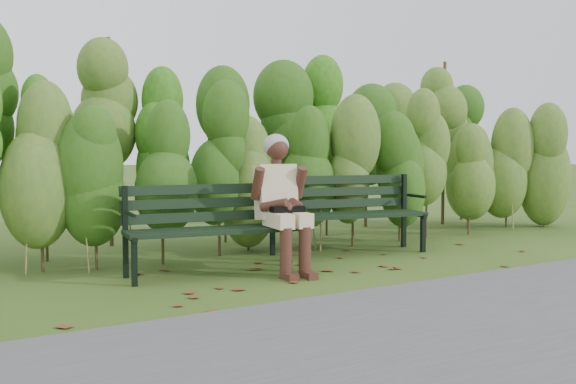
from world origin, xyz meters
TOP-DOWN VIEW (x-y plane):
  - ground at (0.00, 0.00)m, footprint 80.00×80.00m
  - footpath at (0.00, -2.20)m, footprint 60.00×2.50m
  - hedge_band at (0.00, 1.86)m, footprint 11.04×1.67m
  - leaf_litter at (-0.01, -0.10)m, footprint 5.76×2.11m
  - bench_left at (-0.77, 0.45)m, footprint 1.75×0.80m
  - bench_right at (1.06, 0.79)m, footprint 1.82×0.89m
  - seated_woman at (-0.19, 0.18)m, footprint 0.56×0.83m

SIDE VIEW (x-z plane):
  - ground at x=0.00m, z-range 0.00..0.00m
  - leaf_litter at x=-0.01m, z-range 0.00..0.01m
  - footpath at x=0.00m, z-range 0.00..0.01m
  - bench_left at x=-0.77m, z-range 0.08..0.92m
  - bench_right at x=1.06m, z-range 0.08..0.95m
  - seated_woman at x=-0.19m, z-range 0.07..1.39m
  - hedge_band at x=0.00m, z-range 0.05..2.47m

